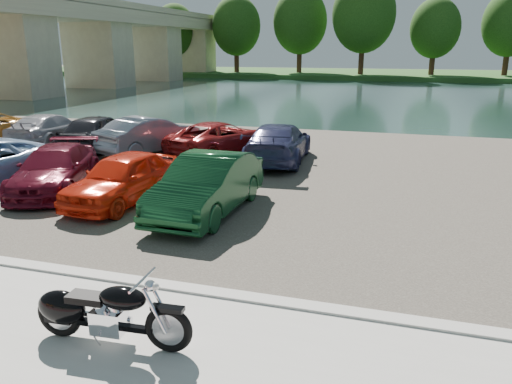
% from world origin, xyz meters
% --- Properties ---
extents(ground, '(200.00, 200.00, 0.00)m').
position_xyz_m(ground, '(0.00, 0.00, 0.00)').
color(ground, '#595447').
rests_on(ground, ground).
extents(kerb, '(60.00, 0.30, 0.14)m').
position_xyz_m(kerb, '(0.00, 2.00, 0.07)').
color(kerb, '#B5B2AB').
rests_on(kerb, ground).
extents(parking_lot, '(60.00, 18.00, 0.04)m').
position_xyz_m(parking_lot, '(0.00, 11.00, 0.02)').
color(parking_lot, '#3D3831').
rests_on(parking_lot, ground).
extents(river, '(120.00, 40.00, 0.00)m').
position_xyz_m(river, '(0.00, 40.00, 0.00)').
color(river, '#1A2F2C').
rests_on(river, ground).
extents(far_bank, '(120.00, 24.00, 0.60)m').
position_xyz_m(far_bank, '(0.00, 72.00, 0.30)').
color(far_bank, '#214D1B').
rests_on(far_bank, ground).
extents(bridge, '(7.00, 56.00, 8.55)m').
position_xyz_m(bridge, '(-28.00, 41.02, 5.52)').
color(bridge, tan).
rests_on(bridge, ground).
extents(far_trees, '(70.25, 10.68, 12.52)m').
position_xyz_m(far_trees, '(4.36, 65.79, 7.49)').
color(far_trees, '#3E2116').
rests_on(far_trees, far_bank).
extents(motorcycle, '(2.33, 0.75, 1.05)m').
position_xyz_m(motorcycle, '(-0.36, 0.21, 0.56)').
color(motorcycle, black).
rests_on(motorcycle, promenade).
extents(car_3, '(3.13, 4.69, 1.26)m').
position_xyz_m(car_3, '(-6.15, 6.74, 0.67)').
color(car_3, '#570C1C').
rests_on(car_3, parking_lot).
extents(car_4, '(1.90, 4.05, 1.34)m').
position_xyz_m(car_4, '(-3.64, 6.28, 0.71)').
color(car_4, red).
rests_on(car_4, parking_lot).
extents(car_5, '(1.65, 4.46, 1.46)m').
position_xyz_m(car_5, '(-1.13, 6.08, 0.77)').
color(car_5, '#11401F').
rests_on(car_5, parking_lot).
extents(car_7, '(2.28, 4.71, 1.32)m').
position_xyz_m(car_7, '(-11.12, 12.72, 0.70)').
color(car_7, '#9F9DA6').
rests_on(car_7, parking_lot).
extents(car_8, '(2.18, 4.43, 1.45)m').
position_xyz_m(car_8, '(-8.55, 12.45, 0.77)').
color(car_8, black).
rests_on(car_8, parking_lot).
extents(car_9, '(3.00, 4.60, 1.43)m').
position_xyz_m(car_9, '(-6.16, 12.42, 0.76)').
color(car_9, gray).
rests_on(car_9, parking_lot).
extents(car_10, '(3.43, 5.00, 1.27)m').
position_xyz_m(car_10, '(-3.49, 12.98, 0.68)').
color(car_10, maroon).
rests_on(car_10, parking_lot).
extents(car_11, '(2.34, 4.97, 1.40)m').
position_xyz_m(car_11, '(-0.90, 12.30, 0.74)').
color(car_11, navy).
rests_on(car_11, parking_lot).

